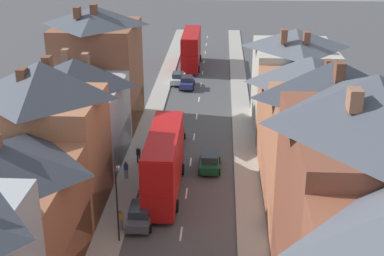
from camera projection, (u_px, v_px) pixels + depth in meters
name	position (u px, v px, depth m)	size (l,w,h in m)	color
pavement_left	(147.00, 128.00, 57.18)	(2.20, 104.00, 0.14)	#A8A399
pavement_right	(243.00, 130.00, 56.66)	(2.20, 104.00, 0.14)	#A8A399
centre_line_dashes	(194.00, 137.00, 55.10)	(0.14, 97.80, 0.01)	silver
terrace_row_left	(18.00, 175.00, 34.12)	(8.00, 55.81, 14.34)	brown
terrace_row_right	(341.00, 180.00, 32.95)	(8.00, 56.74, 14.22)	silver
double_decker_bus_lead	(164.00, 162.00, 43.07)	(2.74, 10.80, 5.30)	red
double_decker_bus_mid_street	(191.00, 48.00, 79.17)	(2.74, 10.80, 5.30)	#B70F0F
car_near_blue	(140.00, 214.00, 39.39)	(1.90, 3.98, 1.58)	#4C515B
car_near_silver	(175.00, 136.00, 53.21)	(1.90, 3.80, 1.63)	maroon
car_parked_right_a	(210.00, 161.00, 47.83)	(1.90, 3.93, 1.61)	#144728
car_mid_black	(187.00, 82.00, 70.20)	(1.90, 3.84, 1.64)	navy
car_parked_left_b	(160.00, 141.00, 51.93)	(1.90, 3.81, 1.67)	#B7BABF
car_mid_white	(178.00, 78.00, 72.02)	(1.90, 3.94, 1.58)	silver
pedestrian_mid_left	(121.00, 219.00, 38.34)	(0.36, 0.22, 1.61)	gray
pedestrian_mid_right	(126.00, 169.00, 45.82)	(0.36, 0.22, 1.61)	gray
pedestrian_far_left	(138.00, 154.00, 48.68)	(0.36, 0.22, 1.61)	#23232D
street_lamp	(117.00, 200.00, 36.39)	(0.20, 1.12, 5.50)	black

